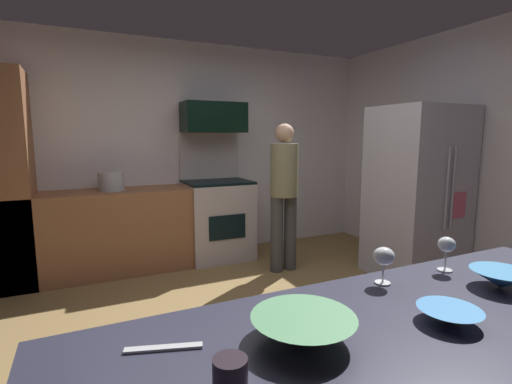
# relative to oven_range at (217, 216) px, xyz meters

# --- Properties ---
(ground_plane) EXTENTS (5.20, 4.80, 0.02)m
(ground_plane) POSITION_rel_oven_range_xyz_m (-0.30, -1.97, -0.53)
(ground_plane) COLOR olive
(wall_back) EXTENTS (5.20, 0.12, 2.60)m
(wall_back) POSITION_rel_oven_range_xyz_m (-0.30, 0.37, 0.78)
(wall_back) COLOR silver
(wall_back) RESTS_ON ground
(wall_right) EXTENTS (0.12, 4.80, 2.60)m
(wall_right) POSITION_rel_oven_range_xyz_m (2.24, -1.97, 0.78)
(wall_right) COLOR silver
(wall_right) RESTS_ON ground
(lower_cabinet_run) EXTENTS (2.40, 0.60, 0.90)m
(lower_cabinet_run) POSITION_rel_oven_range_xyz_m (-1.20, 0.01, -0.07)
(lower_cabinet_run) COLOR #945E3C
(lower_cabinet_run) RESTS_ON ground
(oven_range) EXTENTS (0.76, 0.65, 1.52)m
(oven_range) POSITION_rel_oven_range_xyz_m (0.00, 0.00, 0.00)
(oven_range) COLOR beige
(oven_range) RESTS_ON ground
(microwave) EXTENTS (0.74, 0.38, 0.35)m
(microwave) POSITION_rel_oven_range_xyz_m (-0.00, 0.09, 1.18)
(microwave) COLOR black
(microwave) RESTS_ON oven_range
(refrigerator) EXTENTS (0.87, 0.77, 1.78)m
(refrigerator) POSITION_rel_oven_range_xyz_m (1.73, -1.43, 0.37)
(refrigerator) COLOR silver
(refrigerator) RESTS_ON ground
(person_cook) EXTENTS (0.31, 0.30, 1.61)m
(person_cook) POSITION_rel_oven_range_xyz_m (0.51, -0.75, 0.39)
(person_cook) COLOR #434343
(person_cook) RESTS_ON ground
(mixing_bowl_large) EXTENTS (0.19, 0.19, 0.04)m
(mixing_bowl_large) POSITION_rel_oven_range_xyz_m (-0.47, -3.50, 0.41)
(mixing_bowl_large) COLOR #3175B6
(mixing_bowl_large) RESTS_ON counter_island
(mixing_bowl_small) EXTENTS (0.22, 0.22, 0.07)m
(mixing_bowl_small) POSITION_rel_oven_range_xyz_m (-0.06, -3.40, 0.42)
(mixing_bowl_small) COLOR teal
(mixing_bowl_small) RESTS_ON counter_island
(mixing_bowl_prep) EXTENTS (0.30, 0.30, 0.07)m
(mixing_bowl_prep) POSITION_rel_oven_range_xyz_m (-0.93, -3.40, 0.42)
(mixing_bowl_prep) COLOR #548F61
(mixing_bowl_prep) RESTS_ON counter_island
(wine_glass_near) EXTENTS (0.08, 0.08, 0.15)m
(wine_glass_near) POSITION_rel_oven_range_xyz_m (-0.43, -3.18, 0.49)
(wine_glass_near) COLOR silver
(wine_glass_near) RESTS_ON counter_island
(wine_glass_mid) EXTENTS (0.07, 0.07, 0.15)m
(wine_glass_mid) POSITION_rel_oven_range_xyz_m (-0.09, -3.19, 0.49)
(wine_glass_mid) COLOR silver
(wine_glass_mid) RESTS_ON counter_island
(mug_tea) EXTENTS (0.08, 0.08, 0.09)m
(mug_tea) POSITION_rel_oven_range_xyz_m (-1.20, -3.52, 0.43)
(mug_tea) COLOR black
(mug_tea) RESTS_ON counter_island
(knife_chef) EXTENTS (0.20, 0.08, 0.01)m
(knife_chef) POSITION_rel_oven_range_xyz_m (-1.30, -3.28, 0.39)
(knife_chef) COLOR #B7BABF
(knife_chef) RESTS_ON counter_island
(stock_pot) EXTENTS (0.27, 0.27, 0.20)m
(stock_pot) POSITION_rel_oven_range_xyz_m (-1.19, 0.01, 0.48)
(stock_pot) COLOR #AEB2BB
(stock_pot) RESTS_ON lower_cabinet_run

